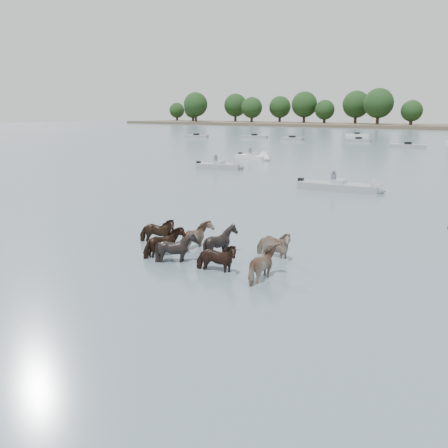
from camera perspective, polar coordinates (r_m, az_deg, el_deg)
The scene contains 7 objects.
ground at distance 17.14m, azimuth -10.57°, elevation -4.95°, with size 400.00×400.00×0.00m, color #4B5F6C.
shoreline at distance 180.73m, azimuth 10.11°, elevation 11.38°, with size 160.00×30.00×1.00m, color #4C4233.
pony_herd at distance 17.66m, azimuth -1.88°, elevation -2.85°, with size 7.68×3.50×1.41m.
motorboat_a at distance 45.35m, azimuth 0.28°, elevation 6.74°, with size 4.74×3.11×1.92m.
motorboat_b at distance 33.77m, azimuth 14.53°, elevation 4.12°, with size 6.11×2.35×1.92m.
motorboat_f at distance 54.00m, azimuth 3.94°, elevation 7.72°, with size 4.92×2.58×1.92m.
treeline at distance 180.78m, azimuth 9.90°, elevation 13.42°, with size 148.13×21.92×12.51m.
Camera 1 is at (12.14, -10.92, 5.24)m, focal length 39.15 mm.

